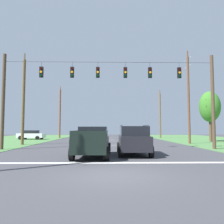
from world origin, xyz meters
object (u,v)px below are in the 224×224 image
at_px(tree_roadside_right, 210,107).
at_px(suv_black, 133,139).
at_px(utility_pole_far_left, 60,113).
at_px(utility_pole_mid_left, 23,100).
at_px(utility_pole_far_right, 160,114).
at_px(pickup_truck, 93,142).
at_px(overhead_signal_span, 110,94).
at_px(utility_pole_mid_right, 189,97).
at_px(distant_car_crossing_white, 31,135).

bearing_deg(tree_roadside_right, suv_black, -129.58).
bearing_deg(utility_pole_far_left, utility_pole_mid_left, -91.25).
bearing_deg(utility_pole_far_right, suv_black, -107.01).
bearing_deg(pickup_truck, overhead_signal_span, 76.84).
distance_m(utility_pole_mid_left, tree_roadside_right, 24.27).
relative_size(overhead_signal_span, tree_roadside_right, 2.71).
height_order(overhead_signal_span, utility_pole_mid_right, utility_pole_mid_right).
relative_size(distant_car_crossing_white, tree_roadside_right, 0.64).
distance_m(pickup_truck, utility_pole_far_left, 29.97).
xyz_separation_m(overhead_signal_span, utility_pole_mid_left, (-9.69, 5.73, 0.14)).
height_order(utility_pole_far_right, utility_pole_mid_left, utility_pole_mid_left).
height_order(suv_black, tree_roadside_right, tree_roadside_right).
distance_m(utility_pole_mid_left, utility_pole_far_left, 17.93).
relative_size(pickup_truck, distant_car_crossing_white, 1.23).
height_order(suv_black, utility_pole_far_left, utility_pole_far_left).
height_order(suv_black, utility_pole_mid_right, utility_pole_mid_right).
relative_size(utility_pole_far_right, utility_pole_far_left, 0.94).
height_order(overhead_signal_span, utility_pole_far_right, utility_pole_far_right).
distance_m(overhead_signal_span, utility_pole_far_right, 25.19).
xyz_separation_m(distant_car_crossing_white, utility_pole_mid_left, (3.05, -12.14, 4.20)).
bearing_deg(utility_pole_far_left, overhead_signal_span, -68.54).
relative_size(pickup_truck, utility_pole_far_right, 0.59).
bearing_deg(suv_black, utility_pole_far_right, 72.99).
distance_m(suv_black, utility_pole_far_right, 28.57).
height_order(overhead_signal_span, distant_car_crossing_white, overhead_signal_span).
relative_size(overhead_signal_span, utility_pole_mid_right, 1.67).
relative_size(pickup_truck, tree_roadside_right, 0.78).
relative_size(suv_black, distant_car_crossing_white, 1.09).
bearing_deg(utility_pole_far_right, tree_roadside_right, -71.50).
distance_m(pickup_truck, utility_pole_far_right, 30.40).
distance_m(distant_car_crossing_white, utility_pole_mid_left, 13.21).
xyz_separation_m(pickup_truck, utility_pole_far_left, (-8.15, 28.58, 3.84)).
bearing_deg(utility_pole_far_left, suv_black, -68.41).
bearing_deg(tree_roadside_right, utility_pole_far_left, 151.47).
height_order(distant_car_crossing_white, utility_pole_mid_left, utility_pole_mid_left).
bearing_deg(overhead_signal_span, pickup_truck, -103.16).
xyz_separation_m(utility_pole_mid_right, utility_pole_far_right, (0.33, 16.20, -1.11)).
relative_size(utility_pole_far_right, utility_pole_mid_left, 0.89).
bearing_deg(pickup_truck, tree_roadside_right, 46.42).
bearing_deg(utility_pole_mid_right, utility_pole_mid_left, -176.36).
distance_m(overhead_signal_span, utility_pole_far_left, 25.41).
height_order(utility_pole_mid_right, tree_roadside_right, utility_pole_mid_right).
bearing_deg(overhead_signal_span, utility_pole_mid_right, 35.91).
xyz_separation_m(utility_pole_far_right, utility_pole_far_left, (-19.23, 0.50, 0.29)).
xyz_separation_m(overhead_signal_span, utility_pole_mid_right, (9.60, 6.95, 0.78)).
bearing_deg(pickup_truck, utility_pole_mid_left, 128.70).
bearing_deg(overhead_signal_span, utility_pole_far_left, 111.46).
height_order(utility_pole_mid_right, utility_pole_mid_left, utility_pole_mid_right).
height_order(pickup_truck, tree_roadside_right, tree_roadside_right).
height_order(pickup_truck, suv_black, suv_black).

